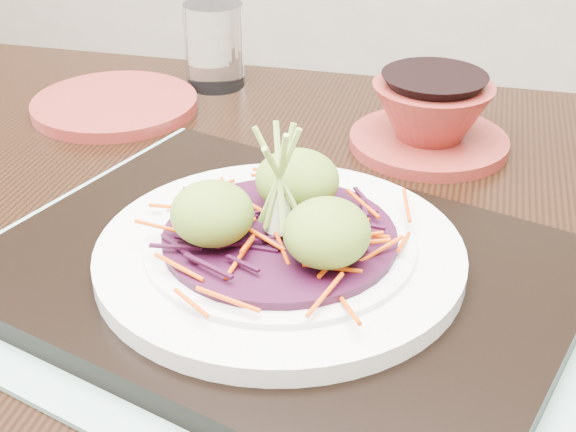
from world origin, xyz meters
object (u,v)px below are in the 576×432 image
(terracotta_bowl_set, at_px, (431,120))
(terracotta_side_plate, at_px, (115,105))
(white_plate, at_px, (280,252))
(water_glass, at_px, (214,46))
(dining_table, at_px, (275,317))
(serving_tray, at_px, (280,273))

(terracotta_bowl_set, bearing_deg, terracotta_side_plate, -178.14)
(terracotta_bowl_set, bearing_deg, white_plate, -103.21)
(terracotta_side_plate, height_order, water_glass, water_glass)
(white_plate, height_order, water_glass, water_glass)
(dining_table, xyz_separation_m, serving_tray, (0.03, -0.08, 0.11))
(serving_tray, distance_m, white_plate, 0.02)
(serving_tray, relative_size, water_glass, 4.22)
(white_plate, xyz_separation_m, terracotta_side_plate, (-0.29, 0.28, -0.03))
(terracotta_side_plate, relative_size, terracotta_bowl_set, 0.97)
(white_plate, distance_m, terracotta_bowl_set, 0.30)
(terracotta_side_plate, bearing_deg, water_glass, 53.39)
(terracotta_side_plate, xyz_separation_m, water_glass, (0.08, 0.11, 0.04))
(serving_tray, bearing_deg, terracotta_bowl_set, 90.44)
(terracotta_bowl_set, bearing_deg, dining_table, -116.28)
(white_plate, xyz_separation_m, terracotta_bowl_set, (0.07, 0.29, -0.00))
(dining_table, distance_m, water_glass, 0.38)
(dining_table, relative_size, terracotta_bowl_set, 6.32)
(water_glass, height_order, terracotta_bowl_set, water_glass)
(dining_table, bearing_deg, terracotta_side_plate, 139.39)
(serving_tray, bearing_deg, white_plate, -166.35)
(serving_tray, xyz_separation_m, white_plate, (-0.00, 0.00, 0.02))
(dining_table, xyz_separation_m, terracotta_bowl_set, (0.10, 0.21, 0.13))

